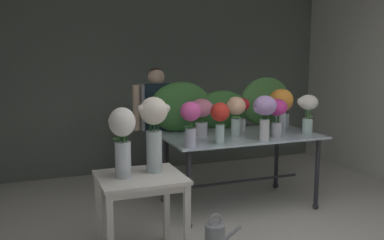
# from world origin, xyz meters

# --- Properties ---
(ground_plane) EXTENTS (8.45, 8.45, 0.00)m
(ground_plane) POSITION_xyz_m (0.00, 1.92, 0.00)
(ground_plane) COLOR beige
(wall_back) EXTENTS (5.33, 0.12, 2.93)m
(wall_back) POSITION_xyz_m (0.00, 3.84, 1.46)
(wall_back) COLOR slate
(wall_back) RESTS_ON ground
(display_table_glass) EXTENTS (1.73, 1.03, 0.84)m
(display_table_glass) POSITION_xyz_m (0.32, 1.90, 0.71)
(display_table_glass) COLOR #ADBFCC
(display_table_glass) RESTS_ON ground
(side_table_white) EXTENTS (0.70, 0.62, 0.74)m
(side_table_white) POSITION_xyz_m (-1.05, 1.02, 0.64)
(side_table_white) COLOR silver
(side_table_white) RESTS_ON ground
(florist) EXTENTS (0.60, 0.24, 1.56)m
(florist) POSITION_xyz_m (-0.39, 2.71, 0.96)
(florist) COLOR #232328
(florist) RESTS_ON ground
(foliage_backdrop) EXTENTS (1.83, 0.25, 0.60)m
(foliage_backdrop) POSITION_xyz_m (0.27, 2.29, 1.11)
(foliage_backdrop) COLOR #387033
(foliage_backdrop) RESTS_ON display_table_glass
(vase_magenta_hydrangea) EXTENTS (0.25, 0.22, 0.42)m
(vase_magenta_hydrangea) POSITION_xyz_m (0.61, 1.60, 1.10)
(vase_magenta_hydrangea) COLOR silver
(vase_magenta_hydrangea) RESTS_ON display_table_glass
(vase_scarlet_freesia) EXTENTS (0.19, 0.19, 0.42)m
(vase_scarlet_freesia) POSITION_xyz_m (-0.09, 1.52, 1.10)
(vase_scarlet_freesia) COLOR silver
(vase_scarlet_freesia) RESTS_ON display_table_glass
(vase_rosy_dahlias) EXTENTS (0.27, 0.25, 0.41)m
(vase_rosy_dahlias) POSITION_xyz_m (-0.10, 1.97, 1.09)
(vase_rosy_dahlias) COLOR silver
(vase_rosy_dahlias) RESTS_ON display_table_glass
(vase_peach_lilies) EXTENTS (0.21, 0.21, 0.44)m
(vase_peach_lilies) POSITION_xyz_m (0.22, 1.79, 1.11)
(vase_peach_lilies) COLOR silver
(vase_peach_lilies) RESTS_ON display_table_glass
(vase_sunset_snapdragons) EXTENTS (0.28, 0.27, 0.50)m
(vase_sunset_snapdragons) POSITION_xyz_m (0.81, 1.81, 1.16)
(vase_sunset_snapdragons) COLOR silver
(vase_sunset_snapdragons) RESTS_ON display_table_glass
(vase_lilac_peonies) EXTENTS (0.25, 0.24, 0.47)m
(vase_lilac_peonies) POSITION_xyz_m (0.39, 1.47, 1.15)
(vase_lilac_peonies) COLOR silver
(vase_lilac_peonies) RESTS_ON display_table_glass
(vase_coral_tulips) EXTENTS (0.20, 0.20, 0.45)m
(vase_coral_tulips) POSITION_xyz_m (0.99, 2.03, 1.10)
(vase_coral_tulips) COLOR silver
(vase_coral_tulips) RESTS_ON display_table_glass
(vase_crimson_anemones) EXTENTS (0.19, 0.18, 0.39)m
(vase_crimson_anemones) POSITION_xyz_m (0.43, 2.06, 1.08)
(vase_crimson_anemones) COLOR silver
(vase_crimson_anemones) RESTS_ON display_table_glass
(vase_ivory_ranunculus) EXTENTS (0.24, 0.22, 0.44)m
(vase_ivory_ranunculus) POSITION_xyz_m (1.04, 1.64, 1.12)
(vase_ivory_ranunculus) COLOR silver
(vase_ivory_ranunculus) RESTS_ON display_table_glass
(vase_fuchsia_roses) EXTENTS (0.20, 0.20, 0.45)m
(vase_fuchsia_roses) POSITION_xyz_m (-0.43, 1.46, 1.11)
(vase_fuchsia_roses) COLOR silver
(vase_fuchsia_roses) RESTS_ON display_table_glass
(vase_white_roses_tall) EXTENTS (0.22, 0.21, 0.57)m
(vase_white_roses_tall) POSITION_xyz_m (-1.19, 1.03, 1.07)
(vase_white_roses_tall) COLOR silver
(vase_white_roses_tall) RESTS_ON side_table_white
(vase_cream_lisianthus_tall) EXTENTS (0.27, 0.23, 0.64)m
(vase_cream_lisianthus_tall) POSITION_xyz_m (-0.91, 1.09, 1.12)
(vase_cream_lisianthus_tall) COLOR silver
(vase_cream_lisianthus_tall) RESTS_ON side_table_white
(watering_can) EXTENTS (0.35, 0.18, 0.34)m
(watering_can) POSITION_xyz_m (-0.39, 0.96, 0.13)
(watering_can) COLOR #999EA3
(watering_can) RESTS_ON ground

